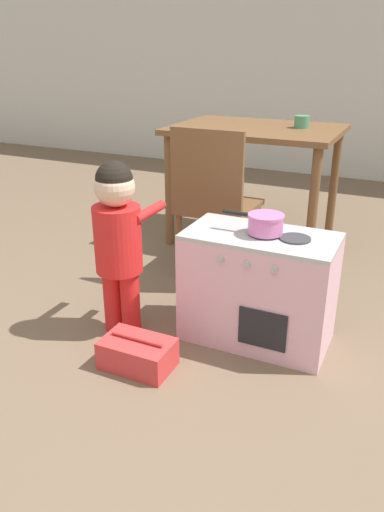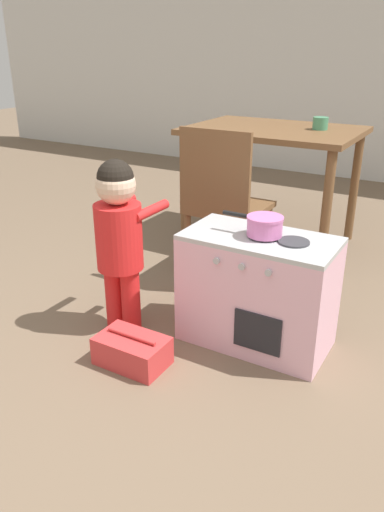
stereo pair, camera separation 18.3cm
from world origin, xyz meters
name	(u,v)px [view 1 (the left image)]	position (x,y,z in m)	size (l,w,h in m)	color
ground_plane	(125,456)	(0.00, 0.00, 0.00)	(16.00, 16.00, 0.00)	brown
wall_back	(360,39)	(0.00, 4.16, 1.30)	(10.00, 0.06, 2.60)	silver
play_kitchen	(258,288)	(0.16, 0.88, 0.26)	(0.65, 0.36, 0.52)	#EAB2C6
toy_pot	(265,223)	(0.17, 0.88, 0.56)	(0.27, 0.15, 0.08)	pink
child_figure	(118,232)	(-0.43, 0.67, 0.50)	(0.23, 0.34, 0.81)	red
toy_basket	(138,354)	(-0.22, 0.45, 0.06)	(0.30, 0.19, 0.14)	#D13838
dining_table	(256,144)	(-0.28, 2.08, 0.66)	(1.06, 0.77, 0.77)	brown
dining_chair_near	(215,202)	(-0.27, 1.37, 0.46)	(0.40, 0.40, 0.87)	brown
cup_on_table	(302,122)	(-0.01, 2.16, 0.80)	(0.09, 0.09, 0.08)	#478E66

